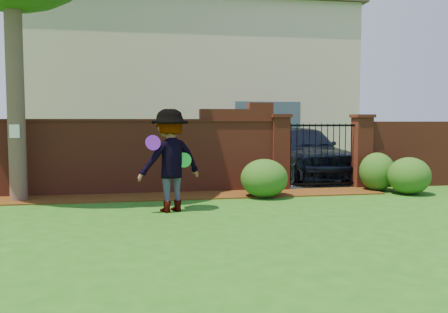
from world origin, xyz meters
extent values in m
cube|color=#205615|center=(0.00, 0.00, -0.01)|extent=(80.00, 80.00, 0.01)
cube|color=#3E220B|center=(-0.95, 3.34, 0.01)|extent=(11.10, 1.08, 0.03)
cube|color=maroon|center=(-2.15, 4.00, 0.85)|extent=(8.70, 0.25, 1.70)
cube|color=maroon|center=(1.30, 4.00, 1.85)|extent=(1.80, 0.25, 0.30)
cube|color=maroon|center=(1.90, 4.00, 2.08)|extent=(0.60, 0.25, 0.16)
cube|color=maroon|center=(-2.15, 4.00, 1.73)|extent=(8.70, 0.31, 0.06)
cube|color=maroon|center=(6.60, 4.00, 0.85)|extent=(4.00, 0.25, 1.70)
cube|color=maroon|center=(2.40, 4.00, 0.90)|extent=(0.42, 0.42, 1.80)
cube|color=maroon|center=(2.40, 4.00, 1.84)|extent=(0.50, 0.50, 0.08)
cube|color=maroon|center=(4.60, 4.00, 0.90)|extent=(0.42, 0.42, 1.80)
cube|color=maroon|center=(4.60, 4.00, 1.84)|extent=(0.50, 0.50, 0.08)
cylinder|color=black|center=(2.69, 4.00, 0.85)|extent=(0.02, 0.02, 1.60)
cylinder|color=black|center=(2.85, 4.00, 0.85)|extent=(0.02, 0.02, 1.60)
cylinder|color=black|center=(3.01, 4.00, 0.85)|extent=(0.02, 0.02, 1.60)
cylinder|color=black|center=(3.18, 4.00, 0.85)|extent=(0.02, 0.02, 1.60)
cylinder|color=black|center=(3.34, 4.00, 0.85)|extent=(0.02, 0.02, 1.60)
cylinder|color=black|center=(3.50, 4.00, 0.85)|extent=(0.02, 0.02, 1.60)
cylinder|color=black|center=(3.66, 4.00, 0.85)|extent=(0.02, 0.02, 1.60)
cylinder|color=black|center=(3.82, 4.00, 0.85)|extent=(0.02, 0.02, 1.60)
cylinder|color=black|center=(3.99, 4.00, 0.85)|extent=(0.02, 0.02, 1.60)
cylinder|color=black|center=(4.15, 4.00, 0.85)|extent=(0.02, 0.02, 1.60)
cylinder|color=black|center=(4.31, 4.00, 0.85)|extent=(0.02, 0.02, 1.60)
cube|color=black|center=(3.50, 4.00, 0.12)|extent=(1.78, 0.03, 0.05)
cube|color=black|center=(3.50, 4.00, 1.60)|extent=(1.78, 0.03, 0.05)
cube|color=slate|center=(3.50, 8.00, 0.01)|extent=(3.20, 8.00, 0.01)
cube|color=beige|center=(1.00, 12.00, 3.00)|extent=(12.00, 6.00, 6.00)
cube|color=#384C5B|center=(3.50, 9.05, 1.20)|extent=(2.40, 0.12, 2.40)
cube|color=#3F332D|center=(1.00, 12.00, 6.15)|extent=(12.40, 6.40, 0.30)
imported|color=black|center=(3.72, 5.97, 0.81)|extent=(2.36, 4.93, 1.62)
cylinder|color=#4D392F|center=(-3.60, 3.40, 3.50)|extent=(0.36, 0.36, 7.00)
cube|color=white|center=(-3.60, 3.21, 1.50)|extent=(0.20, 0.01, 0.28)
ellipsoid|color=#174D17|center=(1.70, 2.87, 0.43)|extent=(1.06, 1.06, 0.87)
ellipsoid|color=#174D17|center=(4.70, 3.37, 0.47)|extent=(0.86, 0.86, 0.94)
ellipsoid|color=#174D17|center=(5.16, 2.72, 0.43)|extent=(0.98, 0.98, 0.87)
imported|color=gray|center=(-0.46, 1.61, 0.97)|extent=(1.43, 1.14, 1.94)
cylinder|color=purple|center=(-0.79, 1.37, 1.32)|extent=(0.29, 0.16, 0.28)
cylinder|color=green|center=(-0.21, 1.57, 0.98)|extent=(0.28, 0.08, 0.28)
camera|label=1|loc=(-1.04, -7.18, 1.72)|focal=37.51mm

